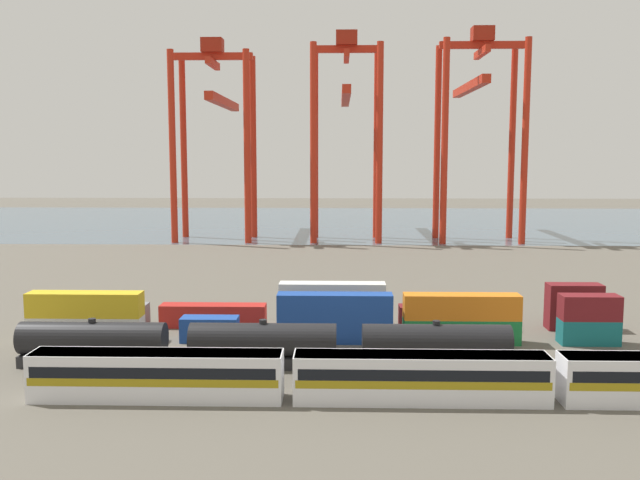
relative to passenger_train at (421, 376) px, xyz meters
name	(u,v)px	position (x,y,z in m)	size (l,w,h in m)	color
ground_plane	(362,275)	(-2.63, 59.29, -2.14)	(420.00, 420.00, 0.00)	#5B564C
harbour_water	(352,222)	(-2.63, 152.71, -2.14)	(400.00, 110.00, 0.01)	#475B6B
passenger_train	(421,376)	(0.00, 0.00, 0.00)	(62.66, 3.14, 3.90)	silver
freight_tank_row	(263,344)	(-13.57, 8.80, 0.00)	(45.59, 3.04, 4.50)	#232326
shipping_container_0	(86,328)	(-33.50, 17.67, -0.84)	(12.10, 2.44, 2.60)	silver
shipping_container_1	(85,304)	(-33.50, 17.67, 1.76)	(12.10, 2.44, 2.60)	gold
shipping_container_2	(210,329)	(-20.23, 17.67, -0.84)	(6.04, 2.44, 2.60)	#1C4299
shipping_container_3	(335,330)	(-6.97, 17.67, -0.84)	(12.10, 2.44, 2.60)	#1C4299
shipping_container_4	(335,306)	(-6.97, 17.67, 1.76)	(12.10, 2.44, 2.60)	#1C4299
shipping_container_5	(461,331)	(6.30, 17.67, -0.84)	(12.10, 2.44, 2.60)	#197538
shipping_container_6	(462,307)	(6.30, 17.67, 1.76)	(12.10, 2.44, 2.60)	orange
shipping_container_7	(588,332)	(19.57, 17.67, -0.84)	(6.04, 2.44, 2.60)	#146066
shipping_container_8	(590,307)	(19.57, 17.67, 1.76)	(6.04, 2.44, 2.60)	maroon
shipping_container_11	(96,315)	(-34.69, 23.91, -0.84)	(12.10, 2.44, 2.60)	slate
shipping_container_12	(213,316)	(-20.99, 23.91, -0.84)	(12.10, 2.44, 2.60)	#AD211C
shipping_container_13	(332,316)	(-7.29, 23.91, -0.84)	(12.10, 2.44, 2.60)	silver
shipping_container_14	(332,294)	(-7.29, 23.91, 1.76)	(12.10, 2.44, 2.60)	silver
shipping_container_15	(452,317)	(6.40, 23.91, -0.84)	(12.10, 2.44, 2.60)	maroon
shipping_container_16	(573,318)	(20.10, 23.91, -0.84)	(6.04, 2.44, 2.60)	maroon
shipping_container_17	(574,295)	(20.10, 23.91, 1.76)	(6.04, 2.44, 2.60)	maroon
gantry_crane_west	(216,119)	(-35.49, 110.22, 26.01)	(18.38, 40.32, 46.18)	red
gantry_crane_central	(346,116)	(-4.92, 110.43, 26.85)	(16.29, 41.71, 47.66)	red
gantry_crane_east	(478,112)	(25.64, 109.98, 27.71)	(19.28, 39.73, 48.44)	red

